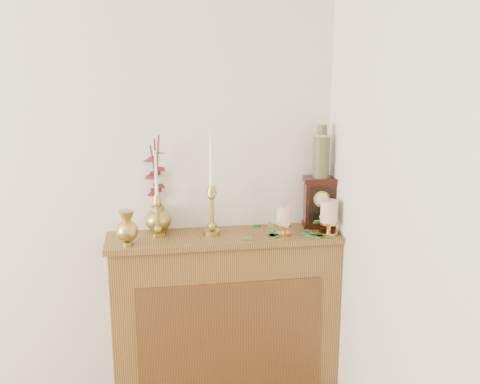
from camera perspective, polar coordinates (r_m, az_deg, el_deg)
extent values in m
cube|color=olive|center=(3.13, -1.44, -12.71)|extent=(1.20, 0.30, 0.90)
cube|color=brown|center=(3.02, -1.02, -14.73)|extent=(0.96, 0.01, 0.63)
cube|color=olive|center=(2.96, -1.49, -4.59)|extent=(1.24, 0.34, 0.03)
cylinder|color=tan|center=(2.95, -8.31, -4.27)|extent=(0.07, 0.07, 0.02)
sphere|color=tan|center=(2.94, -8.33, -3.75)|extent=(0.04, 0.04, 0.04)
cylinder|color=tan|center=(2.93, -8.37, -2.53)|extent=(0.02, 0.02, 0.13)
sphere|color=tan|center=(2.91, -8.42, -1.20)|extent=(0.03, 0.03, 0.03)
cone|color=tan|center=(2.90, -8.44, -0.67)|extent=(0.05, 0.05, 0.04)
cone|color=white|center=(2.87, -8.53, 1.86)|extent=(0.02, 0.02, 0.23)
cylinder|color=tan|center=(2.95, -2.86, -4.10)|extent=(0.09, 0.09, 0.02)
sphere|color=tan|center=(2.94, -2.87, -3.48)|extent=(0.05, 0.05, 0.05)
cylinder|color=tan|center=(2.92, -2.88, -2.02)|extent=(0.02, 0.02, 0.16)
sphere|color=tan|center=(2.90, -2.90, -0.42)|extent=(0.04, 0.04, 0.04)
cone|color=tan|center=(2.89, -2.91, 0.22)|extent=(0.06, 0.06, 0.04)
cone|color=white|center=(2.86, -2.95, 3.26)|extent=(0.02, 0.02, 0.28)
cylinder|color=tan|center=(2.83, -11.34, -5.14)|extent=(0.06, 0.06, 0.02)
sphere|color=tan|center=(2.81, -11.40, -3.90)|extent=(0.11, 0.11, 0.11)
cone|color=tan|center=(2.79, -11.47, -2.43)|extent=(0.08, 0.08, 0.05)
cylinder|color=tan|center=(3.02, -8.27, -3.93)|extent=(0.06, 0.06, 0.01)
ellipsoid|color=tan|center=(3.01, -8.31, -2.82)|extent=(0.14, 0.14, 0.12)
cylinder|color=tan|center=(2.99, -8.35, -1.70)|extent=(0.07, 0.07, 0.03)
cylinder|color=#472819|center=(2.96, -8.57, 1.57)|extent=(0.05, 0.08, 0.34)
cylinder|color=#472819|center=(2.96, -8.50, 1.87)|extent=(0.02, 0.07, 0.37)
cylinder|color=#472819|center=(2.95, -8.44, 2.16)|extent=(0.04, 0.13, 0.39)
cylinder|color=#C28643|center=(2.95, 4.45, -4.23)|extent=(0.08, 0.08, 0.01)
cylinder|color=#C28643|center=(2.94, 4.46, -3.77)|extent=(0.02, 0.02, 0.04)
cylinder|color=#C28643|center=(2.93, 4.46, -3.37)|extent=(0.08, 0.08, 0.01)
cylinder|color=#FFE8C7|center=(2.92, 4.48, -2.40)|extent=(0.07, 0.07, 0.09)
cylinder|color=#472819|center=(2.91, 4.50, -1.43)|extent=(0.00, 0.00, 0.01)
cylinder|color=#C28643|center=(2.98, 8.97, -4.13)|extent=(0.10, 0.10, 0.02)
cylinder|color=#C28643|center=(2.97, 8.99, -3.57)|extent=(0.02, 0.02, 0.05)
cylinder|color=#C28643|center=(2.96, 9.01, -3.09)|extent=(0.10, 0.10, 0.01)
cylinder|color=#FFE8C7|center=(2.95, 9.05, -1.93)|extent=(0.09, 0.09, 0.11)
cylinder|color=#472819|center=(2.93, 9.09, -0.75)|extent=(0.00, 0.00, 0.01)
cube|color=#36762D|center=(3.00, 6.79, -4.07)|extent=(0.06, 0.06, 0.00)
cube|color=#36762D|center=(3.01, 6.63, -3.96)|extent=(0.05, 0.06, 0.00)
cube|color=#36762D|center=(2.95, 4.44, -4.31)|extent=(0.06, 0.05, 0.00)
cube|color=#36762D|center=(3.06, 6.97, -3.68)|extent=(0.06, 0.06, 0.00)
cube|color=#36762D|center=(2.96, 4.33, -4.24)|extent=(0.06, 0.06, 0.00)
cube|color=#36762D|center=(3.00, 7.62, -4.05)|extent=(0.05, 0.06, 0.00)
cube|color=#36762D|center=(2.92, 4.64, -4.48)|extent=(0.07, 0.06, 0.00)
cube|color=#36762D|center=(2.87, 1.06, -4.78)|extent=(0.04, 0.05, 0.00)
cube|color=#36762D|center=(2.86, 0.88, -4.79)|extent=(0.06, 0.06, 0.00)
cube|color=#36762D|center=(3.00, 1.68, -3.96)|extent=(0.06, 0.06, 0.00)
cube|color=#36762D|center=(2.98, 4.93, -4.13)|extent=(0.06, 0.06, 0.00)
cube|color=#36762D|center=(2.95, 2.69, -4.23)|extent=(0.06, 0.06, 0.00)
cube|color=#36762D|center=(3.07, 7.68, -3.66)|extent=(0.07, 0.06, 0.00)
cube|color=#36762D|center=(2.92, 1.73, -3.45)|extent=(0.05, 0.05, 0.03)
cube|color=#36762D|center=(2.87, 3.17, -3.35)|extent=(0.03, 0.05, 0.03)
cube|color=#36762D|center=(2.99, 7.93, -3.00)|extent=(0.05, 0.05, 0.03)
cube|color=black|center=(3.12, 8.03, -3.31)|extent=(0.20, 0.15, 0.02)
cube|color=black|center=(3.09, 8.10, -1.18)|extent=(0.18, 0.13, 0.24)
cube|color=black|center=(3.06, 8.19, 1.24)|extent=(0.20, 0.15, 0.03)
cube|color=black|center=(3.03, 8.27, -1.36)|extent=(0.13, 0.02, 0.19)
cylinder|color=gold|center=(3.02, 8.30, -0.71)|extent=(0.09, 0.02, 0.09)
cylinder|color=silver|center=(3.02, 8.30, -0.71)|extent=(0.07, 0.01, 0.07)
sphere|color=gold|center=(3.05, 8.22, -2.52)|extent=(0.03, 0.03, 0.03)
cylinder|color=#183127|center=(3.03, 8.26, 3.52)|extent=(0.09, 0.09, 0.22)
cylinder|color=#183127|center=(3.01, 8.35, 6.08)|extent=(0.05, 0.05, 0.07)
cylinder|color=tan|center=(3.01, 8.34, 5.65)|extent=(0.06, 0.06, 0.02)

